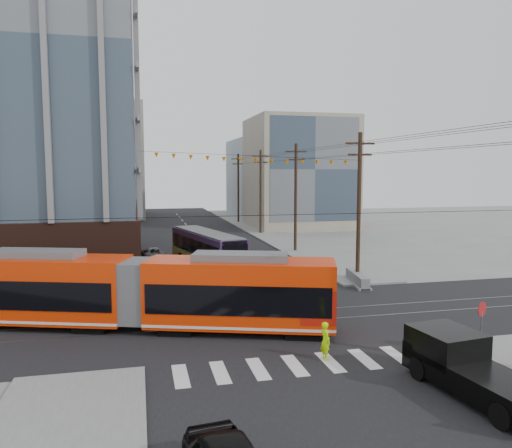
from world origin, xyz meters
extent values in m
plane|color=slate|center=(0.00, 0.00, 0.00)|extent=(160.00, 160.00, 0.00)
cube|color=#8C99A5|center=(-17.00, 52.00, 9.00)|extent=(18.00, 16.00, 18.00)
cube|color=gray|center=(16.00, 48.00, 8.00)|extent=(14.00, 14.00, 16.00)
cube|color=gray|center=(-14.00, 72.00, 10.00)|extent=(16.00, 18.00, 20.00)
cube|color=#8C99A5|center=(18.00, 68.00, 7.00)|extent=(16.00, 16.00, 14.00)
cylinder|color=black|center=(8.50, 56.00, 5.50)|extent=(0.30, 0.30, 11.00)
imported|color=#BDBDBD|center=(-5.16, 11.74, 0.73)|extent=(2.30, 4.60, 1.45)
imported|color=silver|center=(-5.72, 18.28, 0.73)|extent=(2.46, 5.17, 1.46)
imported|color=#54575C|center=(-5.96, 24.54, 0.59)|extent=(2.49, 4.49, 1.19)
imported|color=#C1FF05|center=(0.71, -2.64, 0.84)|extent=(0.47, 0.66, 1.69)
cube|color=slate|center=(8.30, 10.58, 0.43)|extent=(1.63, 4.36, 0.85)
camera|label=1|loc=(-7.07, -22.46, 8.19)|focal=35.00mm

